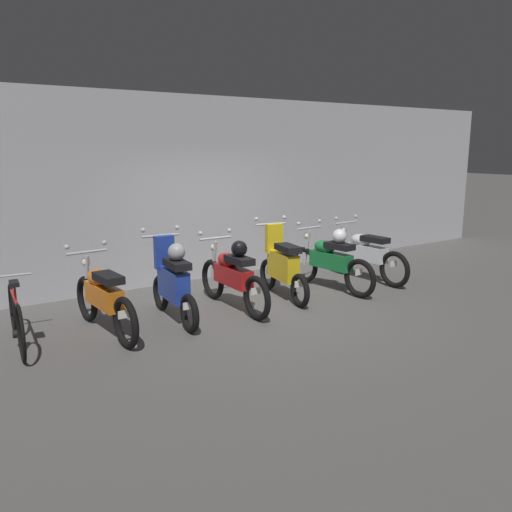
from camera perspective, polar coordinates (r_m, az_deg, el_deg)
name	(u,v)px	position (r m, az deg, el deg)	size (l,w,h in m)	color
ground_plane	(271,308)	(8.08, 1.64, -5.69)	(80.00, 80.00, 0.00)	#565451
back_wall	(196,189)	(9.76, -6.53, 7.25)	(16.00, 0.30, 3.33)	#ADADB2
motorbike_slot_0	(103,297)	(7.18, -16.30, -4.32)	(0.59, 1.95, 1.15)	black
motorbike_slot_1	(173,281)	(7.47, -9.05, -2.74)	(0.59, 1.68, 1.29)	black
motorbike_slot_2	(233,275)	(7.92, -2.55, -2.08)	(0.59, 1.95, 1.15)	black
motorbike_slot_3	(282,266)	(8.53, 2.85, -1.07)	(0.58, 1.67, 1.29)	black
motorbike_slot_4	(330,260)	(9.07, 8.11, -0.39)	(0.59, 1.95, 1.15)	black
motorbike_slot_5	(366,254)	(9.85, 11.84, 0.23)	(0.59, 1.95, 1.15)	black
bicycle	(16,319)	(7.09, -24.65, -6.24)	(0.50, 1.73, 0.89)	black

